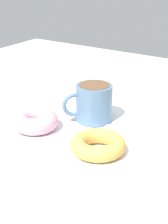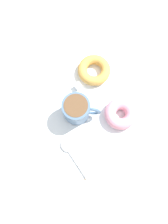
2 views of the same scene
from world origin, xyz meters
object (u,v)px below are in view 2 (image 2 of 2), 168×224
Objects in this scene: donut_near_cup at (121,114)px; donut_far at (94,70)px; coffee_cup at (77,109)px; spoon at (69,151)px; sugar_cube at (78,86)px.

donut_near_cup is 0.94× the size of donut_far.
donut_near_cup is (-7.52, -10.09, -2.37)cm from coffee_cup.
donut_near_cup is 18.41cm from spoon.
donut_near_cup reaches higher than spoon.
spoon is at bearing 92.16° from donut_near_cup.
spoon is (-16.36, 19.62, -1.04)cm from donut_far.
donut_near_cup reaches higher than sugar_cube.
coffee_cup is 0.99× the size of donut_near_cup.
coffee_cup reaches higher than spoon.
coffee_cup is 14.23cm from donut_far.
spoon is at bearing 139.34° from sugar_cube.
sugar_cube is (14.89, -12.79, 0.51)cm from spoon.
sugar_cube is (6.68, -4.53, -3.17)cm from coffee_cup.
donut_near_cup is 15.73cm from donut_far.
coffee_cup is at bearing -45.17° from spoon.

